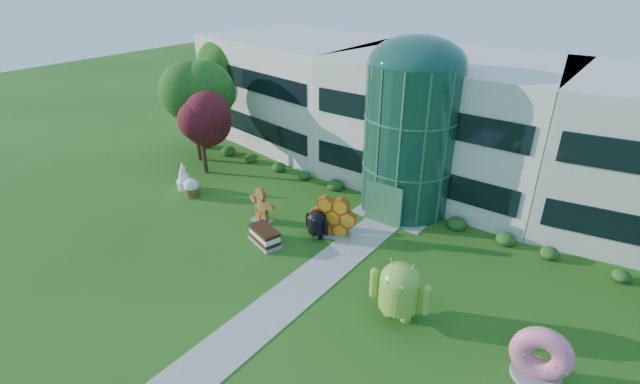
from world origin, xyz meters
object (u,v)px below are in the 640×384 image
Objects in this scene: android_green at (400,287)px; donut at (541,353)px; android_black at (317,222)px; gingerbread at (261,204)px.

android_green is 6.26m from donut.
android_black is 4.11m from gingerbread.
android_black is (-7.44, 3.44, -0.71)m from android_green.
gingerbread is at bearing 159.01° from android_green.
donut is 17.94m from gingerbread.
android_black is at bearing 17.94° from gingerbread.
donut is at bearing -4.90° from android_green.
donut is at bearing 1.33° from gingerbread.
android_green is 11.86m from gingerbread.
donut is 0.96× the size of gingerbread.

